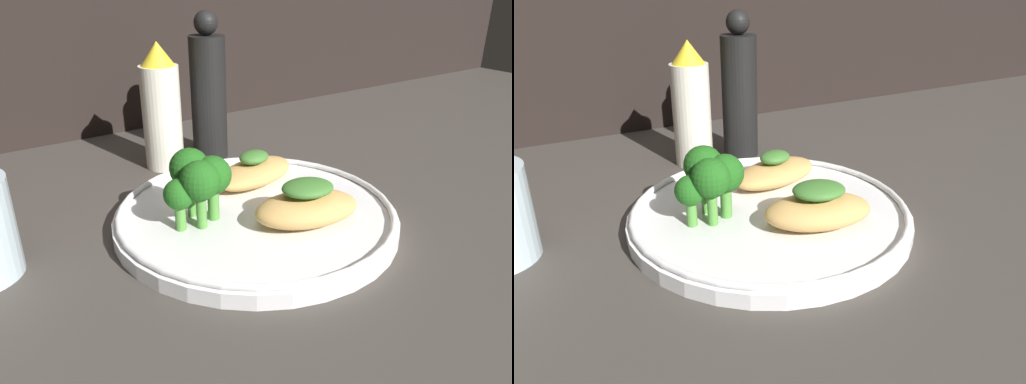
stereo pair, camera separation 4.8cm
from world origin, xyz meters
TOP-DOWN VIEW (x-y plane):
  - ground_plane at (0.00, 0.00)cm, footprint 180.00×180.00cm
  - plate at (0.00, 0.00)cm, footprint 27.33×27.33cm
  - grilled_meat_front at (2.52, -4.58)cm, footprint 11.06×7.96cm
  - grilled_meat_middle at (3.61, 5.75)cm, footprint 11.39×7.82cm
  - broccoli_bunch at (-5.60, 1.10)cm, footprint 6.67×6.30cm
  - sauce_bottle at (-0.89, 19.01)cm, footprint 4.69×4.69cm
  - pepper_grinder at (5.62, 19.01)cm, footprint 4.50×4.50cm

SIDE VIEW (x-z plane):
  - ground_plane at x=0.00cm, z-range -1.00..0.00cm
  - plate at x=0.00cm, z-range -0.01..1.99cm
  - grilled_meat_middle at x=3.61cm, z-range 0.91..4.54cm
  - grilled_meat_front at x=2.52cm, z-range 1.01..5.20cm
  - broccoli_bunch at x=-5.60cm, z-range 2.35..9.12cm
  - sauce_bottle at x=-0.89cm, z-range -0.33..14.93cm
  - pepper_grinder at x=5.62cm, z-range -0.78..17.54cm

